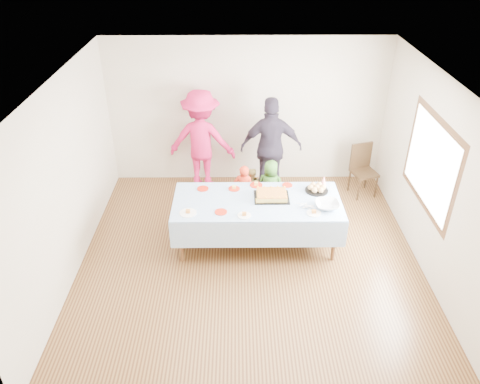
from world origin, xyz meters
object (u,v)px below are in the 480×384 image
Objects in this scene: party_table at (257,204)px; adult_left at (202,140)px; birthday_cake at (272,195)px; dining_chair at (363,167)px.

party_table is 1.34× the size of adult_left.
birthday_cake is 2.30m from dining_chair.
birthday_cake is at bearing 131.58° from adult_left.
birthday_cake is 0.28× the size of adult_left.
adult_left is at bearing 123.72° from birthday_cake.
adult_left is (-1.15, 1.72, 0.11)m from birthday_cake.
dining_chair reaches higher than party_table.
adult_left reaches higher than dining_chair.
dining_chair is 2.94m from adult_left.
birthday_cake is 2.08m from adult_left.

